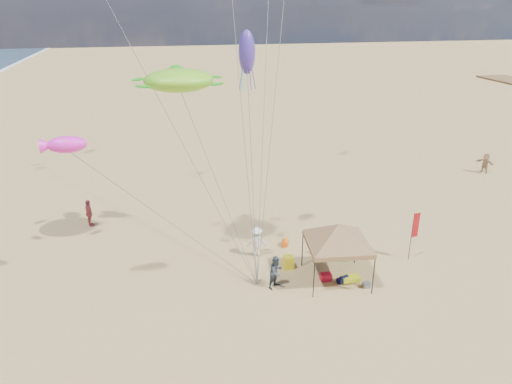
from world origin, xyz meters
The scene contains 19 objects.
ground centered at (0.00, 0.00, 0.00)m, with size 280.00×280.00×0.00m, color tan.
canopy_tent centered at (3.53, 0.15, 3.01)m, with size 5.83×5.83×3.62m.
feather_flag centered at (8.36, 1.18, 1.90)m, with size 0.43×0.11×2.83m.
cooler_red centered at (3.02, 0.14, 0.19)m, with size 0.54×0.38×0.38m, color red.
cooler_blue centered at (5.65, 3.75, 0.19)m, with size 0.54×0.38×0.38m, color #2413A0.
bag_navy centered at (3.79, -0.26, 0.18)m, with size 0.36×0.36×0.60m, color black.
bag_orange centered at (1.98, 4.15, 0.18)m, with size 0.36×0.36×0.60m, color #FF610E.
chair_green centered at (4.96, 1.94, 0.35)m, with size 0.50×0.50×0.70m, color #1A9027.
chair_yellow centered at (1.48, 1.69, 0.35)m, with size 0.50×0.50×0.70m, color yellow.
crate_grey centered at (4.77, -0.90, 0.14)m, with size 0.34×0.30×0.28m, color slate.
beach_cart centered at (4.19, -0.27, 0.20)m, with size 0.90×0.50×0.24m, color #D3DF18.
person_near_a centered at (4.37, 2.21, 0.95)m, with size 0.69×0.45×1.90m, color tan.
person_near_b centered at (0.39, 0.12, 0.85)m, with size 0.83×0.65×1.70m, color #343E47.
person_near_c centered at (0.13, 3.35, 0.87)m, with size 1.12×0.64×1.74m, color white.
person_far_a centered at (-9.37, 9.24, 0.90)m, with size 1.05×0.44×1.79m, color #A23E42.
person_far_c centered at (21.55, 12.74, 0.84)m, with size 1.55×0.50×1.68m, color tan.
turtle_kite centered at (-3.56, 4.54, 9.63)m, with size 3.43×2.75×1.14m, color #78CF23.
fish_kite centered at (-8.66, 1.74, 7.48)m, with size 1.68×0.84×0.74m, color #FF24D2.
squid_kite centered at (0.02, 5.27, 10.82)m, with size 0.86×0.86×2.22m, color #4831A4.
Camera 1 is at (-4.83, -19.08, 13.21)m, focal length 32.85 mm.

